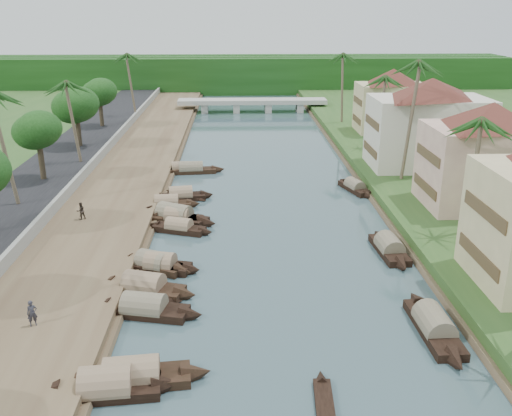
{
  "coord_description": "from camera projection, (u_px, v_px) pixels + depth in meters",
  "views": [
    {
      "loc": [
        -3.17,
        -36.3,
        18.97
      ],
      "look_at": [
        -1.46,
        11.54,
        2.0
      ],
      "focal_mm": 40.0,
      "sensor_mm": 36.0,
      "label": 1
    }
  ],
  "objects": [
    {
      "name": "ground",
      "position": [
        282.0,
        288.0,
        40.64
      ],
      "size": [
        220.0,
        220.0,
        0.0
      ],
      "primitive_type": "plane",
      "color": "#3A5157",
      "rests_on": "ground"
    },
    {
      "name": "left_bank",
      "position": [
        112.0,
        197.0,
        58.8
      ],
      "size": [
        10.0,
        180.0,
        0.8
      ],
      "primitive_type": "cube",
      "color": "brown",
      "rests_on": "ground"
    },
    {
      "name": "right_bank",
      "position": [
        447.0,
        191.0,
        59.92
      ],
      "size": [
        16.0,
        180.0,
        1.2
      ],
      "primitive_type": "cube",
      "color": "#2A4E1F",
      "rests_on": "ground"
    },
    {
      "name": "road",
      "position": [
        29.0,
        195.0,
        58.42
      ],
      "size": [
        8.0,
        180.0,
        1.4
      ],
      "primitive_type": "cube",
      "color": "black",
      "rests_on": "ground"
    },
    {
      "name": "retaining_wall",
      "position": [
        70.0,
        189.0,
        58.34
      ],
      "size": [
        0.4,
        180.0,
        1.1
      ],
      "primitive_type": "cube",
      "color": "gray",
      "rests_on": "left_bank"
    },
    {
      "name": "treeline",
      "position": [
        249.0,
        74.0,
        133.49
      ],
      "size": [
        120.0,
        14.0,
        8.0
      ],
      "color": "#13390F",
      "rests_on": "ground"
    },
    {
      "name": "bridge",
      "position": [
        252.0,
        103.0,
        107.88
      ],
      "size": [
        28.0,
        4.0,
        2.4
      ],
      "color": "#A5A59A",
      "rests_on": "ground"
    },
    {
      "name": "building_mid",
      "position": [
        488.0,
        154.0,
        52.45
      ],
      "size": [
        14.11,
        14.11,
        9.7
      ],
      "color": "beige",
      "rests_on": "right_bank"
    },
    {
      "name": "building_far",
      "position": [
        428.0,
        122.0,
        65.52
      ],
      "size": [
        15.59,
        15.59,
        10.2
      ],
      "color": "beige",
      "rests_on": "right_bank"
    },
    {
      "name": "building_distant",
      "position": [
        391.0,
        100.0,
        84.56
      ],
      "size": [
        12.62,
        12.62,
        9.2
      ],
      "color": "beige",
      "rests_on": "right_bank"
    },
    {
      "name": "sampan_1",
      "position": [
        106.0,
        387.0,
        29.38
      ],
      "size": [
        7.94,
        2.46,
        2.31
      ],
      "rotation": [
        0.0,
        0.0,
        0.09
      ],
      "color": "black",
      "rests_on": "ground"
    },
    {
      "name": "sampan_2",
      "position": [
        132.0,
        377.0,
        30.23
      ],
      "size": [
        8.76,
        2.63,
        2.27
      ],
      "rotation": [
        0.0,
        0.0,
        0.11
      ],
      "color": "black",
      "rests_on": "ground"
    },
    {
      "name": "sampan_3",
      "position": [
        144.0,
        309.0,
        37.02
      ],
      "size": [
        8.22,
        3.34,
        2.17
      ],
      "rotation": [
        0.0,
        0.0,
        -0.22
      ],
      "color": "black",
      "rests_on": "ground"
    },
    {
      "name": "sampan_4",
      "position": [
        144.0,
        287.0,
        39.83
      ],
      "size": [
        8.14,
        4.05,
        2.26
      ],
      "rotation": [
        0.0,
        0.0,
        -0.3
      ],
      "color": "black",
      "rests_on": "ground"
    },
    {
      "name": "sampan_5",
      "position": [
        160.0,
        266.0,
        43.21
      ],
      "size": [
        6.64,
        3.08,
        2.09
      ],
      "rotation": [
        0.0,
        0.0,
        -0.24
      ],
      "color": "black",
      "rests_on": "ground"
    },
    {
      "name": "sampan_6",
      "position": [
        153.0,
        264.0,
        43.43
      ],
      "size": [
        6.87,
        4.44,
        2.08
      ],
      "rotation": [
        0.0,
        0.0,
        -0.45
      ],
      "color": "black",
      "rests_on": "ground"
    },
    {
      "name": "sampan_7",
      "position": [
        179.0,
        228.0,
        50.61
      ],
      "size": [
        6.62,
        3.42,
        1.81
      ],
      "rotation": [
        0.0,
        0.0,
        -0.34
      ],
      "color": "black",
      "rests_on": "ground"
    },
    {
      "name": "sampan_8",
      "position": [
        178.0,
        218.0,
        53.0
      ],
      "size": [
        6.62,
        2.83,
        2.03
      ],
      "rotation": [
        0.0,
        0.0,
        -0.21
      ],
      "color": "black",
      "rests_on": "ground"
    },
    {
      "name": "sampan_9",
      "position": [
        174.0,
        216.0,
        53.48
      ],
      "size": [
        8.95,
        6.0,
        2.32
      ],
      "rotation": [
        0.0,
        0.0,
        -0.5
      ],
      "color": "black",
      "rests_on": "ground"
    },
    {
      "name": "sampan_10",
      "position": [
        167.0,
        204.0,
        56.73
      ],
      "size": [
        6.83,
        1.84,
        1.91
      ],
      "rotation": [
        0.0,
        0.0,
        0.05
      ],
      "color": "black",
      "rests_on": "ground"
    },
    {
      "name": "sampan_11",
      "position": [
        181.0,
        196.0,
        59.12
      ],
      "size": [
        7.16,
        2.64,
        2.04
      ],
      "rotation": [
        0.0,
        0.0,
        0.16
      ],
      "color": "black",
      "rests_on": "ground"
    },
    {
      "name": "sampan_12",
      "position": [
        191.0,
        170.0,
        68.56
      ],
      "size": [
        8.46,
        2.27,
        2.02
      ],
      "rotation": [
        0.0,
        0.0,
        0.09
      ],
      "color": "black",
      "rests_on": "ground"
    },
    {
      "name": "sampan_13",
      "position": [
        181.0,
        169.0,
        68.81
      ],
      "size": [
        6.64,
        1.97,
        1.85
      ],
      "rotation": [
        0.0,
        0.0,
        0.09
      ],
      "color": "black",
      "rests_on": "ground"
    },
    {
      "name": "sampan_14",
      "position": [
        434.0,
        326.0,
        34.99
      ],
      "size": [
        2.05,
        9.12,
        2.2
      ],
      "rotation": [
        0.0,
        0.0,
        1.6
      ],
      "color": "black",
      "rests_on": "ground"
    },
    {
      "name": "sampan_15",
      "position": [
        389.0,
        248.0,
        46.29
      ],
      "size": [
        2.2,
        8.08,
        2.15
      ],
      "rotation": [
        0.0,
        0.0,
        1.64
      ],
      "color": "black",
      "rests_on": "ground"
    },
    {
      "name": "sampan_16",
      "position": [
        355.0,
        187.0,
        61.93
      ],
      "size": [
        3.43,
        7.16,
        1.8
      ],
      "rotation": [
        0.0,
        0.0,
        1.88
      ],
      "color": "black",
      "rests_on": "ground"
    },
    {
      "name": "canoe_0",
      "position": [
        326.0,
        413.0,
        28.01
      ],
      "size": [
        1.37,
        6.97,
        0.92
      ],
      "rotation": [
        0.0,
        0.0,
        1.51
      ],
      "color": "black",
      "rests_on": "ground"
    },
    {
      "name": "canoe_1",
      "position": [
        142.0,
        308.0,
        37.75
      ],
      "size": [
        5.57,
        2.64,
        0.9
      ],
      "rotation": [
        0.0,
        0.0,
        0.33
      ],
      "color": "black",
      "rests_on": "ground"
    },
    {
      "name": "canoe_2",
      "position": [
        183.0,
        196.0,
        59.95
      ],
      "size": [
        5.45,
        4.02,
        0.87
      ],
      "rotation": [
        0.0,
        0.0,
        -0.59
      ],
      "color": "black",
      "rests_on": "ground"
    },
    {
      "name": "palm_1",
      "position": [
        481.0,
        123.0,
        44.56
      ],
      "size": [
        3.2,
        3.2,
        10.89
      ],
      "color": "brown",
      "rests_on": "ground"
    },
    {
      "name": "palm_2",
      "position": [
        413.0,
        66.0,
        58.15
      ],
      "size": [
        3.2,
        3.2,
        13.95
      ],
      "color": "brown",
      "rests_on": "ground"
    },
    {
      "name": "palm_3",
      "position": [
        384.0,
        79.0,
        73.61
      ],
      "size": [
        3.2,
        3.2,
        10.67
      ],
      "color": "brown",
      "rests_on": "ground"
    },
    {
      "name": "palm_5",
      "position": [
        0.0,
        95.0,
        50.31
      ],
      "size": [
        3.2,
        3.2,
        11.97
      ],
      "color": "brown",
      "rests_on": "ground"
    },
    {
      "name": "palm_6",
      "position": [
        71.0,
        84.0,
        65.29
      ],
      "size": [
        3.2,
        3.2,
        10.89
      ],
      "color": "brown",
      "rests_on": "ground"
    },
    {
      "name": "palm_7",
      "position": [
        345.0,
        56.0,
        89.24
      ],
      "size": [
        3.2,
        3.2,
        12.2
      ],
      "color": "brown",
      "rests_on": "ground"
    },
    {
      "name": "palm_8",
      "position": [
        131.0,
        56.0,
        94.42
      ],
      "size": [
        3.2,
        3.2,
        11.55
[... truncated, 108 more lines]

